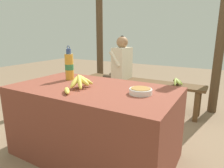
% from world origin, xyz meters
% --- Properties ---
extents(ground_plane, '(12.00, 12.00, 0.00)m').
position_xyz_m(ground_plane, '(0.00, 0.00, 0.00)').
color(ground_plane, '#846B51').
extents(market_counter, '(1.49, 0.83, 0.68)m').
position_xyz_m(market_counter, '(0.00, 0.00, 0.34)').
color(market_counter, brown).
rests_on(market_counter, ground_plane).
extents(banana_bunch_ripe, '(0.15, 0.27, 0.13)m').
position_xyz_m(banana_bunch_ripe, '(-0.08, -0.07, 0.75)').
color(banana_bunch_ripe, '#4C381E').
rests_on(banana_bunch_ripe, market_counter).
extents(serving_bowl, '(0.19, 0.19, 0.05)m').
position_xyz_m(serving_bowl, '(0.46, 0.02, 0.71)').
color(serving_bowl, white).
rests_on(serving_bowl, market_counter).
extents(water_bottle, '(0.09, 0.09, 0.35)m').
position_xyz_m(water_bottle, '(-0.39, 0.14, 0.82)').
color(water_bottle, gold).
rests_on(water_bottle, market_counter).
extents(loose_banana_front, '(0.15, 0.14, 0.04)m').
position_xyz_m(loose_banana_front, '(-0.07, -0.26, 0.70)').
color(loose_banana_front, '#E0C64C').
rests_on(loose_banana_front, market_counter).
extents(wooden_bench, '(1.89, 0.32, 0.45)m').
position_xyz_m(wooden_bench, '(-0.10, 1.42, 0.38)').
color(wooden_bench, brown).
rests_on(wooden_bench, ground_plane).
extents(seated_vendor, '(0.42, 0.40, 1.13)m').
position_xyz_m(seated_vendor, '(-0.46, 1.40, 0.65)').
color(seated_vendor, '#473828').
rests_on(seated_vendor, ground_plane).
extents(banana_bunch_green, '(0.15, 0.26, 0.11)m').
position_xyz_m(banana_bunch_green, '(0.45, 1.42, 0.50)').
color(banana_bunch_green, '#4C381E').
rests_on(banana_bunch_green, wooden_bench).
extents(support_post_near, '(0.12, 0.12, 2.39)m').
position_xyz_m(support_post_near, '(-1.11, 1.82, 1.20)').
color(support_post_near, '#4C3823').
rests_on(support_post_near, ground_plane).
extents(support_post_far, '(0.12, 0.12, 2.39)m').
position_xyz_m(support_post_far, '(0.91, 1.82, 1.20)').
color(support_post_far, '#4C3823').
rests_on(support_post_far, ground_plane).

